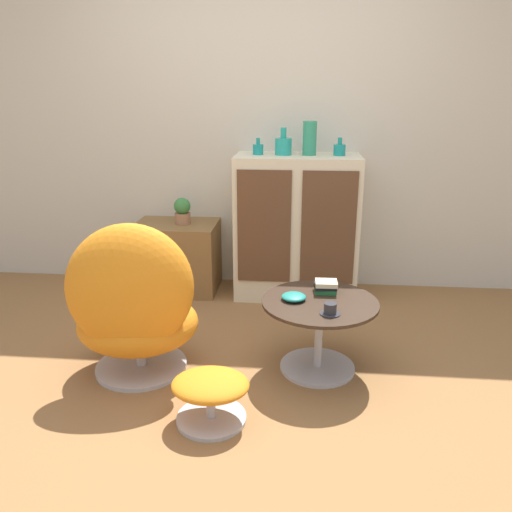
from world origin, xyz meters
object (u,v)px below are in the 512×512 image
at_px(egg_chair, 134,307).
at_px(bowl, 294,297).
at_px(tv_console, 177,257).
at_px(vase_inner_right, 310,138).
at_px(sideboard, 296,227).
at_px(vase_rightmost, 340,149).
at_px(potted_plant, 182,211).
at_px(teacup, 330,310).
at_px(vase_inner_left, 283,146).
at_px(ottoman, 211,391).
at_px(coffee_table, 319,325).
at_px(book_stack, 326,286).
at_px(vase_leftmost, 258,149).

xyz_separation_m(egg_chair, bowl, (0.85, 0.15, 0.03)).
xyz_separation_m(tv_console, vase_inner_right, (1.01, -0.00, 0.92)).
bearing_deg(tv_console, sideboard, -0.37).
height_order(vase_rightmost, potted_plant, vase_rightmost).
relative_size(potted_plant, bowl, 1.49).
relative_size(sideboard, teacup, 10.16).
height_order(vase_inner_left, vase_inner_right, vase_inner_right).
relative_size(sideboard, ottoman, 2.89).
relative_size(tv_console, coffee_table, 0.99).
bearing_deg(ottoman, book_stack, 49.48).
height_order(teacup, bowl, teacup).
relative_size(tv_console, egg_chair, 0.70).
xyz_separation_m(tv_console, potted_plant, (0.06, 0.00, 0.37)).
xyz_separation_m(vase_inner_left, bowl, (0.11, -1.13, -0.70)).
bearing_deg(vase_inner_right, bowl, -93.69).
bearing_deg(egg_chair, book_stack, 14.76).
bearing_deg(vase_leftmost, sideboard, -0.76).
bearing_deg(teacup, potted_plant, 129.26).
xyz_separation_m(sideboard, ottoman, (-0.37, -1.65, -0.38)).
bearing_deg(vase_inner_left, vase_leftmost, 180.00).
bearing_deg(sideboard, bowl, -89.72).
relative_size(potted_plant, teacup, 1.91).
bearing_deg(bowl, egg_chair, -170.26).
distance_m(teacup, bowl, 0.25).
bearing_deg(coffee_table, sideboard, 97.53).
relative_size(vase_inner_left, teacup, 1.83).
relative_size(vase_inner_right, bowl, 1.77).
bearing_deg(egg_chair, coffee_table, 8.32).
bearing_deg(egg_chair, potted_plant, 91.23).
distance_m(vase_leftmost, teacup, 1.54).
bearing_deg(vase_leftmost, vase_inner_left, -0.00).
bearing_deg(coffee_table, vase_rightmost, 82.73).
relative_size(tv_console, teacup, 5.99).
height_order(vase_leftmost, vase_inner_right, vase_inner_right).
distance_m(vase_inner_left, teacup, 1.50).
height_order(potted_plant, book_stack, potted_plant).
bearing_deg(sideboard, vase_inner_right, 2.82).
distance_m(vase_rightmost, book_stack, 1.21).
bearing_deg(egg_chair, tv_console, 93.83).
distance_m(ottoman, vase_inner_right, 2.00).
bearing_deg(book_stack, teacup, -87.83).
bearing_deg(bowl, coffee_table, -0.21).
height_order(vase_leftmost, vase_inner_left, vase_inner_left).
height_order(vase_inner_left, vase_rightmost, vase_inner_left).
xyz_separation_m(tv_console, coffee_table, (1.08, -1.13, 0.00)).
bearing_deg(potted_plant, coffee_table, -48.02).
distance_m(tv_console, coffee_table, 1.56).
bearing_deg(ottoman, vase_inner_left, 81.04).
bearing_deg(tv_console, ottoman, -71.28).
relative_size(sideboard, potted_plant, 5.31).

